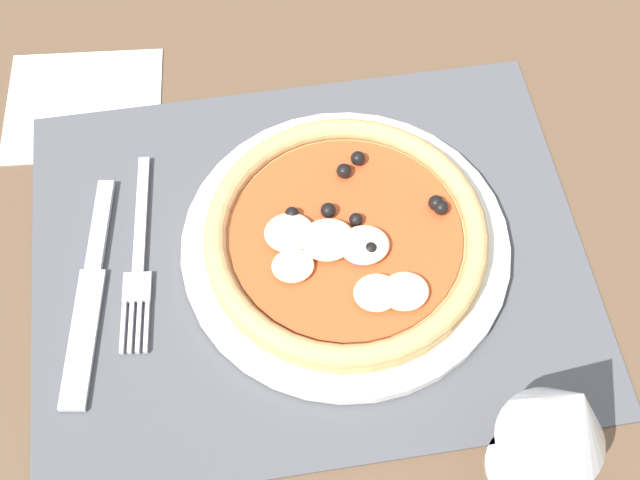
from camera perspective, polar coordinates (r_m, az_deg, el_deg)
The scene contains 8 objects.
ground_plane at distance 72.17cm, azimuth -0.70°, elevation -1.54°, with size 190.00×140.00×2.40cm, color brown.
placemat at distance 70.94cm, azimuth -0.71°, elevation -1.00°, with size 44.38×34.97×0.40cm, color #4C4C51.
plate at distance 70.40cm, azimuth 1.71°, elevation -0.64°, with size 26.39×26.39×1.03cm, color silver.
pizza at distance 68.94cm, azimuth 1.73°, elevation -0.03°, with size 22.49×22.49×2.59cm.
fork at distance 71.68cm, azimuth -11.71°, elevation -1.35°, with size 3.32×18.06×0.44cm.
knife at distance 71.24cm, azimuth -14.72°, elevation -3.23°, with size 4.88×20.00×0.62cm.
wine_glass at distance 56.87cm, azimuth 15.56°, elevation -11.27°, with size 7.20×7.20×14.90cm.
napkin at distance 82.48cm, azimuth -15.13°, elevation 8.51°, with size 13.82×12.44×0.36cm, color white.
Camera 1 is at (4.47, 34.25, 62.16)cm, focal length 49.22 mm.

